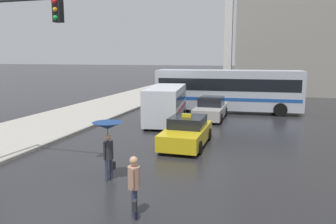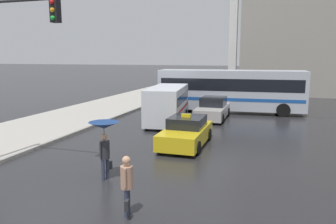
{
  "view_description": "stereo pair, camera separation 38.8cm",
  "coord_description": "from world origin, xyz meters",
  "px_view_note": "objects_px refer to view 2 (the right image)",
  "views": [
    {
      "loc": [
        5.17,
        -6.92,
        4.21
      ],
      "look_at": [
        0.52,
        8.98,
        1.4
      ],
      "focal_mm": 35.0,
      "sensor_mm": 36.0,
      "label": 1
    },
    {
      "loc": [
        5.54,
        -6.81,
        4.21
      ],
      "look_at": [
        0.52,
        8.98,
        1.4
      ],
      "focal_mm": 35.0,
      "sensor_mm": 36.0,
      "label": 2
    }
  ],
  "objects_px": {
    "pedestrian_man": "(127,182)",
    "ambulance_van": "(167,103)",
    "taxi": "(186,132)",
    "traffic_light": "(8,50)",
    "city_bus": "(230,89)",
    "sedan_red": "(213,109)",
    "pedestrian_with_umbrella": "(104,134)"
  },
  "relations": [
    {
      "from": "pedestrian_with_umbrella",
      "to": "taxi",
      "type": "bearing_deg",
      "value": -3.13
    },
    {
      "from": "ambulance_van",
      "to": "pedestrian_man",
      "type": "bearing_deg",
      "value": 95.34
    },
    {
      "from": "pedestrian_man",
      "to": "traffic_light",
      "type": "bearing_deg",
      "value": -124.67
    },
    {
      "from": "pedestrian_man",
      "to": "ambulance_van",
      "type": "bearing_deg",
      "value": -179.7
    },
    {
      "from": "taxi",
      "to": "sedan_red",
      "type": "relative_size",
      "value": 0.94
    },
    {
      "from": "sedan_red",
      "to": "pedestrian_with_umbrella",
      "type": "bearing_deg",
      "value": 82.7
    },
    {
      "from": "city_bus",
      "to": "taxi",
      "type": "bearing_deg",
      "value": -8.26
    },
    {
      "from": "ambulance_van",
      "to": "traffic_light",
      "type": "distance_m",
      "value": 10.79
    },
    {
      "from": "ambulance_van",
      "to": "taxi",
      "type": "bearing_deg",
      "value": 109.74
    },
    {
      "from": "sedan_red",
      "to": "ambulance_van",
      "type": "height_order",
      "value": "ambulance_van"
    },
    {
      "from": "traffic_light",
      "to": "taxi",
      "type": "bearing_deg",
      "value": 42.45
    },
    {
      "from": "ambulance_van",
      "to": "city_bus",
      "type": "height_order",
      "value": "city_bus"
    },
    {
      "from": "taxi",
      "to": "pedestrian_man",
      "type": "relative_size",
      "value": 2.54
    },
    {
      "from": "ambulance_van",
      "to": "city_bus",
      "type": "distance_m",
      "value": 6.37
    },
    {
      "from": "sedan_red",
      "to": "city_bus",
      "type": "relative_size",
      "value": 0.41
    },
    {
      "from": "city_bus",
      "to": "traffic_light",
      "type": "relative_size",
      "value": 1.7
    },
    {
      "from": "taxi",
      "to": "traffic_light",
      "type": "xyz_separation_m",
      "value": [
        -5.48,
        -5.01,
        3.81
      ]
    },
    {
      "from": "traffic_light",
      "to": "sedan_red",
      "type": "bearing_deg",
      "value": 65.66
    },
    {
      "from": "pedestrian_man",
      "to": "traffic_light",
      "type": "distance_m",
      "value": 7.13
    },
    {
      "from": "ambulance_van",
      "to": "pedestrian_man",
      "type": "distance_m",
      "value": 12.54
    },
    {
      "from": "sedan_red",
      "to": "ambulance_van",
      "type": "distance_m",
      "value": 3.49
    },
    {
      "from": "taxi",
      "to": "traffic_light",
      "type": "distance_m",
      "value": 8.35
    },
    {
      "from": "taxi",
      "to": "pedestrian_man",
      "type": "xyz_separation_m",
      "value": [
        0.28,
        -7.36,
        0.32
      ]
    },
    {
      "from": "sedan_red",
      "to": "pedestrian_man",
      "type": "distance_m",
      "value": 14.54
    },
    {
      "from": "taxi",
      "to": "ambulance_van",
      "type": "relative_size",
      "value": 0.74
    },
    {
      "from": "city_bus",
      "to": "traffic_light",
      "type": "xyz_separation_m",
      "value": [
        -6.28,
        -15.3,
        2.67
      ]
    },
    {
      "from": "traffic_light",
      "to": "ambulance_van",
      "type": "bearing_deg",
      "value": 73.24
    },
    {
      "from": "pedestrian_with_umbrella",
      "to": "traffic_light",
      "type": "xyz_separation_m",
      "value": [
        -3.93,
        0.17,
        2.84
      ]
    },
    {
      "from": "sedan_red",
      "to": "pedestrian_with_umbrella",
      "type": "distance_m",
      "value": 12.49
    },
    {
      "from": "taxi",
      "to": "ambulance_van",
      "type": "bearing_deg",
      "value": -62.79
    },
    {
      "from": "pedestrian_man",
      "to": "city_bus",
      "type": "bearing_deg",
      "value": 165.77
    },
    {
      "from": "taxi",
      "to": "ambulance_van",
      "type": "distance_m",
      "value": 5.51
    }
  ]
}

